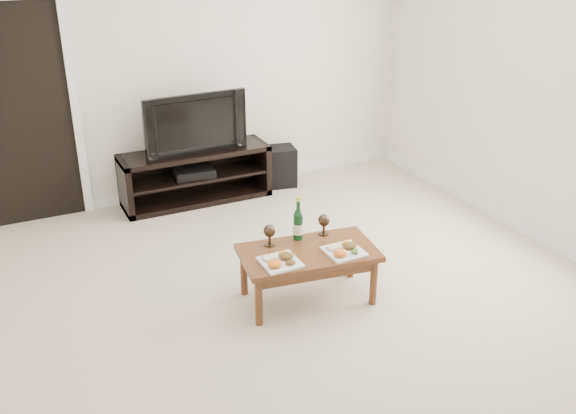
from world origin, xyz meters
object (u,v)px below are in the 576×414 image
(subwoofer, at_px, (281,166))
(coffee_table, at_px, (308,275))
(media_console, at_px, (196,176))
(television, at_px, (192,121))

(subwoofer, relative_size, coffee_table, 0.42)
(media_console, distance_m, television, 0.58)
(subwoofer, xyz_separation_m, coffee_table, (-0.82, -2.20, -0.01))
(media_console, xyz_separation_m, television, (0.00, 0.00, 0.58))
(coffee_table, bearing_deg, media_console, 94.11)
(coffee_table, bearing_deg, subwoofer, 69.57)
(subwoofer, height_order, coffee_table, subwoofer)
(television, height_order, coffee_table, television)
(television, bearing_deg, coffee_table, -88.20)
(television, xyz_separation_m, subwoofer, (0.98, 0.01, -0.63))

